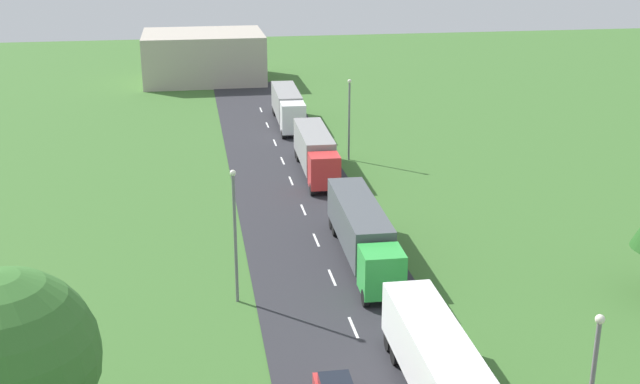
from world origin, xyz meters
TOP-DOWN VIEW (x-y plane):
  - road at (0.00, 24.50)m, footprint 10.00×140.00m
  - lane_marking_centre at (0.00, 19.11)m, footprint 0.16×118.31m
  - truck_lead at (2.33, 15.05)m, footprint 2.61×14.11m
  - truck_second at (2.41, 32.66)m, footprint 2.77×13.86m
  - truck_third at (2.39, 51.78)m, footprint 2.76×12.35m
  - truck_fourth at (2.25, 69.86)m, footprint 2.78×12.92m
  - lamppost_second at (-6.02, 28.07)m, footprint 0.36×0.36m
  - lamppost_third at (6.15, 55.69)m, footprint 0.36×0.36m
  - tree_birch at (-15.13, 12.17)m, footprint 6.73×6.73m
  - distant_building at (-5.97, 97.29)m, footprint 16.27×13.50m

SIDE VIEW (x-z plane):
  - road at x=0.00m, z-range 0.00..0.06m
  - lane_marking_centre at x=0.00m, z-range 0.06..0.07m
  - truck_lead at x=2.33m, z-range 0.35..3.77m
  - truck_second at x=2.41m, z-range 0.33..3.86m
  - truck_third at x=2.39m, z-range 0.32..3.95m
  - truck_fourth at x=2.25m, z-range 0.34..3.94m
  - distant_building at x=-5.97m, z-range 0.00..6.61m
  - lamppost_third at x=6.15m, z-range 0.47..8.04m
  - lamppost_second at x=-6.02m, z-range 0.48..8.52m
  - tree_birch at x=-15.13m, z-range 1.43..11.05m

